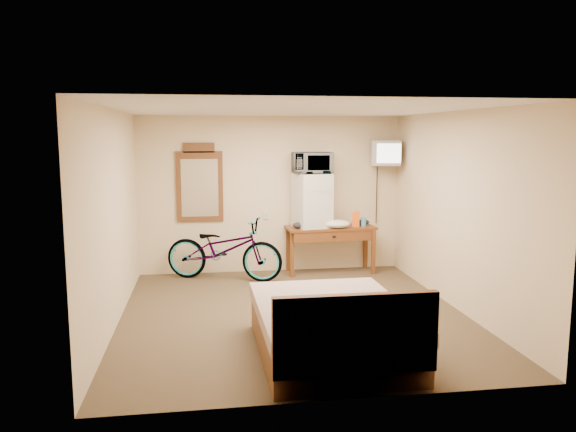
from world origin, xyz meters
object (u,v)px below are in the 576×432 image
object	(u,v)px
bed	(332,328)
mini_fridge	(312,200)
desk	(331,234)
crt_television	(385,153)
wall_mirror	(200,184)
bicycle	(224,249)
microwave	(312,163)
blue_cup	(364,222)

from	to	relation	value
bed	mini_fridge	bearing A→B (deg)	82.49
desk	crt_television	xyz separation A→B (m)	(0.87, 0.02, 1.28)
mini_fridge	wall_mirror	bearing A→B (deg)	172.20
mini_fridge	crt_television	size ratio (longest dim) A/B	1.41
desk	bicycle	distance (m)	1.72
bicycle	bed	world-z (taller)	bicycle
microwave	mini_fridge	bearing A→B (deg)	-124.60
blue_cup	bed	world-z (taller)	bed
blue_cup	bed	xyz separation A→B (m)	(-1.28, -3.36, -0.52)
mini_fridge	wall_mirror	distance (m)	1.79
desk	microwave	world-z (taller)	microwave
blue_cup	crt_television	xyz separation A→B (m)	(0.34, 0.04, 1.10)
desk	crt_television	bearing A→B (deg)	1.53
mini_fridge	bicycle	bearing A→B (deg)	-171.30
bed	wall_mirror	bearing A→B (deg)	109.61
crt_television	blue_cup	bearing A→B (deg)	-172.91
blue_cup	bicycle	world-z (taller)	bicycle
blue_cup	bicycle	bearing A→B (deg)	-175.89
crt_television	microwave	bearing A→B (deg)	179.46
wall_mirror	bicycle	size ratio (longest dim) A/B	0.68
mini_fridge	bicycle	size ratio (longest dim) A/B	0.47
wall_mirror	bicycle	xyz separation A→B (m)	(0.35, -0.45, -0.97)
microwave	wall_mirror	size ratio (longest dim) A/B	0.49
microwave	crt_television	xyz separation A→B (m)	(1.18, -0.01, 0.15)
blue_cup	desk	bearing A→B (deg)	177.90
microwave	bicycle	world-z (taller)	microwave
blue_cup	crt_television	bearing A→B (deg)	7.09
microwave	crt_television	distance (m)	1.19
blue_cup	bicycle	distance (m)	2.27
mini_fridge	wall_mirror	world-z (taller)	wall_mirror
microwave	bicycle	bearing A→B (deg)	-172.16
crt_television	bed	world-z (taller)	crt_television
wall_mirror	bed	bearing A→B (deg)	-70.39
mini_fridge	crt_television	world-z (taller)	crt_television
microwave	wall_mirror	xyz separation A→B (m)	(-1.75, 0.24, -0.32)
desk	microwave	bearing A→B (deg)	173.56
microwave	bed	size ratio (longest dim) A/B	0.30
desk	microwave	distance (m)	1.17
crt_television	wall_mirror	distance (m)	2.98
blue_cup	wall_mirror	world-z (taller)	wall_mirror
blue_cup	bed	distance (m)	3.63
desk	blue_cup	size ratio (longest dim) A/B	10.11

